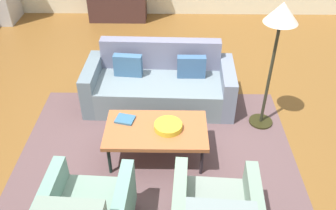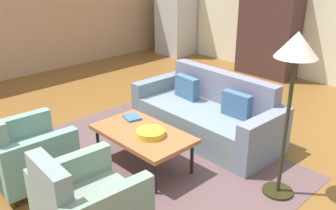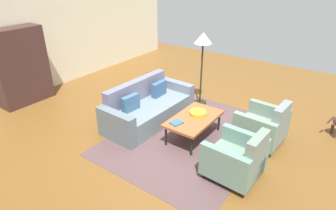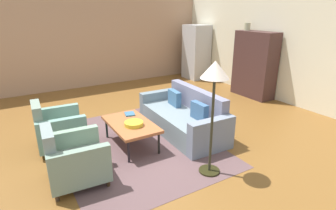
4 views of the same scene
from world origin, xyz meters
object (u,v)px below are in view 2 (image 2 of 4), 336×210
(cabinet, at_px, (269,32))
(refrigerator, at_px, (176,17))
(coffee_table, at_px, (143,135))
(floor_lamp, at_px, (295,61))
(fruit_bowl, at_px, (151,133))
(book_stack, at_px, (132,117))
(armchair_left, at_px, (24,156))
(couch, at_px, (209,115))
(armchair_right, at_px, (84,207))

(cabinet, bearing_deg, refrigerator, -177.67)
(coffee_table, distance_m, floor_lamp, 1.88)
(fruit_bowl, relative_size, book_stack, 1.29)
(armchair_left, height_order, book_stack, armchair_left)
(cabinet, height_order, floor_lamp, cabinet)
(armchair_left, distance_m, refrigerator, 6.06)
(coffee_table, distance_m, cabinet, 4.34)
(coffee_table, bearing_deg, book_stack, 158.62)
(floor_lamp, bearing_deg, book_stack, -163.70)
(couch, xyz_separation_m, book_stack, (-0.38, -1.04, 0.17))
(coffee_table, xyz_separation_m, cabinet, (-0.99, 4.20, 0.49))
(armchair_right, bearing_deg, coffee_table, 120.65)
(coffee_table, relative_size, refrigerator, 0.65)
(couch, bearing_deg, refrigerator, -37.56)
(armchair_left, xyz_separation_m, armchair_right, (1.20, 0.00, 0.00))
(refrigerator, bearing_deg, book_stack, -51.11)
(cabinet, bearing_deg, armchair_left, -85.86)
(armchair_left, xyz_separation_m, floor_lamp, (2.02, 1.84, 1.10))
(couch, relative_size, fruit_bowl, 6.48)
(cabinet, distance_m, floor_lamp, 4.30)
(couch, height_order, armchair_right, armchair_right)
(cabinet, height_order, refrigerator, refrigerator)
(coffee_table, bearing_deg, refrigerator, 131.02)
(couch, bearing_deg, cabinet, -70.08)
(armchair_right, height_order, fruit_bowl, armchair_right)
(floor_lamp, bearing_deg, armchair_right, -114.00)
(couch, xyz_separation_m, floor_lamp, (1.41, -0.51, 1.16))
(book_stack, bearing_deg, coffee_table, -21.38)
(fruit_bowl, bearing_deg, cabinet, 105.13)
(fruit_bowl, height_order, refrigerator, refrigerator)
(fruit_bowl, xyz_separation_m, cabinet, (-1.13, 4.20, 0.42))
(armchair_left, height_order, refrigerator, refrigerator)
(armchair_left, relative_size, floor_lamp, 0.51)
(floor_lamp, bearing_deg, armchair_left, -137.66)
(coffee_table, distance_m, book_stack, 0.41)
(book_stack, bearing_deg, armchair_left, -99.70)
(floor_lamp, bearing_deg, coffee_table, -154.57)
(coffee_table, xyz_separation_m, book_stack, (-0.38, 0.15, 0.05))
(cabinet, bearing_deg, fruit_bowl, -74.87)
(couch, distance_m, refrigerator, 4.64)
(coffee_table, xyz_separation_m, fruit_bowl, (0.14, 0.00, 0.07))
(coffee_table, bearing_deg, armchair_left, -117.35)
(fruit_bowl, xyz_separation_m, floor_lamp, (1.27, 0.67, 0.96))
(couch, distance_m, floor_lamp, 1.90)
(armchair_right, height_order, refrigerator, refrigerator)
(book_stack, height_order, floor_lamp, floor_lamp)
(armchair_left, distance_m, cabinet, 5.40)
(fruit_bowl, relative_size, floor_lamp, 0.19)
(armchair_right, relative_size, refrigerator, 0.48)
(coffee_table, relative_size, armchair_left, 1.36)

